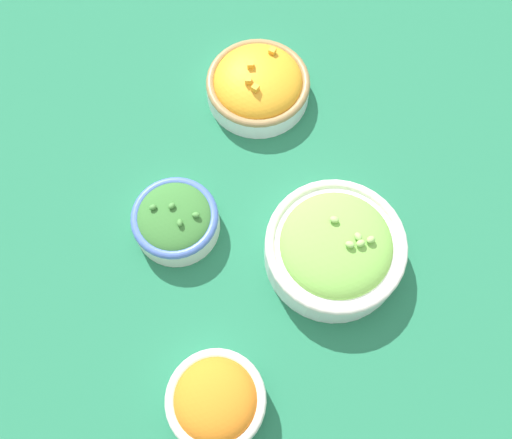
% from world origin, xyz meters
% --- Properties ---
extents(ground_plane, '(3.00, 3.00, 0.00)m').
position_xyz_m(ground_plane, '(0.00, 0.00, 0.00)').
color(ground_plane, '#23704C').
extents(bowl_broccoli, '(0.11, 0.11, 0.06)m').
position_xyz_m(bowl_broccoli, '(0.05, 0.09, 0.03)').
color(bowl_broccoli, silver).
rests_on(bowl_broccoli, ground_plane).
extents(bowl_squash, '(0.15, 0.15, 0.07)m').
position_xyz_m(bowl_squash, '(0.18, -0.11, 0.03)').
color(bowl_squash, white).
rests_on(bowl_squash, ground_plane).
extents(bowl_lettuce, '(0.18, 0.18, 0.08)m').
position_xyz_m(bowl_lettuce, '(-0.09, -0.07, 0.04)').
color(bowl_lettuce, white).
rests_on(bowl_lettuce, ground_plane).
extents(bowl_carrots, '(0.12, 0.12, 0.07)m').
position_xyz_m(bowl_carrots, '(-0.17, 0.15, 0.03)').
color(bowl_carrots, silver).
rests_on(bowl_carrots, ground_plane).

